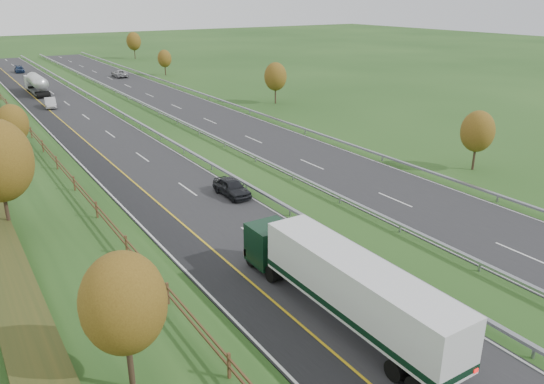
{
  "coord_description": "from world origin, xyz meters",
  "views": [
    {
      "loc": [
        -16.4,
        -7.2,
        16.56
      ],
      "look_at": [
        4.23,
        25.36,
        2.2
      ],
      "focal_mm": 35.0,
      "sensor_mm": 36.0,
      "label": 1
    }
  ],
  "objects_px": {
    "box_lorry": "(343,284)",
    "road_tanker": "(37,83)",
    "car_dark_near": "(232,187)",
    "car_oncoming": "(119,74)",
    "car_silver_mid": "(50,103)",
    "car_small_far": "(19,69)"
  },
  "relations": [
    {
      "from": "road_tanker",
      "to": "car_small_far",
      "type": "relative_size",
      "value": 2.35
    },
    {
      "from": "car_oncoming",
      "to": "road_tanker",
      "type": "bearing_deg",
      "value": 35.71
    },
    {
      "from": "box_lorry",
      "to": "car_silver_mid",
      "type": "height_order",
      "value": "box_lorry"
    },
    {
      "from": "road_tanker",
      "to": "car_silver_mid",
      "type": "bearing_deg",
      "value": -92.28
    },
    {
      "from": "road_tanker",
      "to": "car_oncoming",
      "type": "bearing_deg",
      "value": 33.78
    },
    {
      "from": "road_tanker",
      "to": "car_oncoming",
      "type": "relative_size",
      "value": 2.08
    },
    {
      "from": "car_silver_mid",
      "to": "car_small_far",
      "type": "relative_size",
      "value": 0.96
    },
    {
      "from": "car_dark_near",
      "to": "car_oncoming",
      "type": "xyz_separation_m",
      "value": [
        13.67,
        76.07,
        -0.02
      ]
    },
    {
      "from": "box_lorry",
      "to": "car_silver_mid",
      "type": "relative_size",
      "value": 3.56
    },
    {
      "from": "road_tanker",
      "to": "car_dark_near",
      "type": "height_order",
      "value": "road_tanker"
    },
    {
      "from": "car_silver_mid",
      "to": "car_oncoming",
      "type": "height_order",
      "value": "car_silver_mid"
    },
    {
      "from": "road_tanker",
      "to": "box_lorry",
      "type": "bearing_deg",
      "value": -89.44
    },
    {
      "from": "car_dark_near",
      "to": "car_oncoming",
      "type": "relative_size",
      "value": 0.84
    },
    {
      "from": "car_oncoming",
      "to": "box_lorry",
      "type": "bearing_deg",
      "value": 81.44
    },
    {
      "from": "car_dark_near",
      "to": "car_oncoming",
      "type": "height_order",
      "value": "car_dark_near"
    },
    {
      "from": "car_silver_mid",
      "to": "car_oncoming",
      "type": "relative_size",
      "value": 0.85
    },
    {
      "from": "box_lorry",
      "to": "car_small_far",
      "type": "distance_m",
      "value": 115.58
    },
    {
      "from": "box_lorry",
      "to": "road_tanker",
      "type": "xyz_separation_m",
      "value": [
        -0.81,
        83.63,
        -0.47
      ]
    },
    {
      "from": "car_silver_mid",
      "to": "box_lorry",
      "type": "bearing_deg",
      "value": -81.08
    },
    {
      "from": "car_dark_near",
      "to": "car_small_far",
      "type": "distance_m",
      "value": 95.61
    },
    {
      "from": "box_lorry",
      "to": "car_oncoming",
      "type": "relative_size",
      "value": 3.01
    },
    {
      "from": "road_tanker",
      "to": "car_silver_mid",
      "type": "distance_m",
      "value": 14.2
    }
  ]
}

